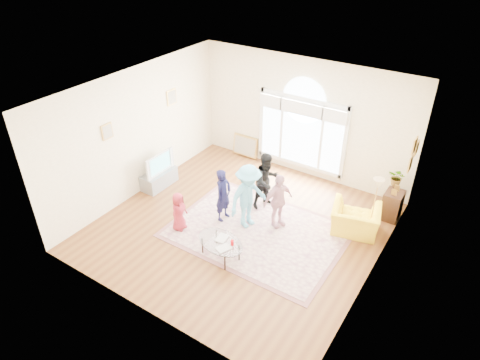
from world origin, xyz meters
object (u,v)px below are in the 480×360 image
Objects in this scene: area_rug at (258,232)px; armchair at (355,220)px; tv_console at (159,179)px; television at (158,163)px; coffee_table at (220,242)px.

area_rug is 2.20m from armchair.
television is (0.01, -0.00, 0.49)m from tv_console.
armchair reaches higher than tv_console.
television is (-3.18, 0.27, 0.69)m from area_rug.
tv_console is 0.82× the size of coffee_table.
coffee_table is 3.09m from armchair.
armchair is at bearing 33.88° from area_rug.
television is at bearing -0.00° from tv_console.
television reaches higher than tv_console.
television reaches higher than coffee_table.
armchair reaches higher than coffee_table.
coffee_table reaches higher than tv_console.
armchair is (2.03, 2.34, -0.07)m from coffee_table.
tv_console is 0.97× the size of armchair.
area_rug is 3.69× the size of television.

